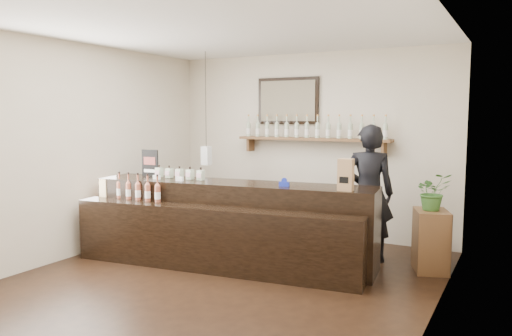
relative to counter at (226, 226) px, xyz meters
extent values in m
plane|color=black|center=(0.31, -0.57, -0.48)|extent=(5.00, 5.00, 0.00)
plane|color=beige|center=(0.31, 1.93, 0.92)|extent=(4.50, 0.00, 4.50)
plane|color=beige|center=(0.31, -3.07, 0.92)|extent=(4.50, 0.00, 4.50)
plane|color=beige|center=(-1.94, -0.57, 0.92)|extent=(0.00, 5.00, 5.00)
plane|color=beige|center=(2.56, -0.57, 0.92)|extent=(0.00, 5.00, 5.00)
plane|color=white|center=(0.31, -0.57, 2.32)|extent=(5.00, 5.00, 0.00)
cube|color=brown|center=(0.41, 1.80, 1.02)|extent=(2.40, 0.25, 0.04)
cube|color=brown|center=(-0.67, 1.83, 0.90)|extent=(0.04, 0.20, 0.20)
cube|color=brown|center=(1.49, 1.83, 0.90)|extent=(0.04, 0.20, 0.20)
cube|color=black|center=(-0.04, 1.90, 1.60)|extent=(1.02, 0.04, 0.72)
cube|color=#4A3D2F|center=(-0.04, 1.88, 1.60)|extent=(0.92, 0.01, 0.62)
cube|color=white|center=(-0.99, 1.03, 0.77)|extent=(0.12, 0.12, 0.28)
cylinder|color=black|center=(-0.99, 1.03, 1.62)|extent=(0.01, 0.01, 1.41)
cylinder|color=#B4C4A4|center=(-0.69, 1.80, 1.14)|extent=(0.07, 0.07, 0.20)
cone|color=#B4C4A4|center=(-0.69, 1.80, 1.27)|extent=(0.07, 0.07, 0.05)
cylinder|color=#B4C4A4|center=(-0.69, 1.80, 1.33)|extent=(0.02, 0.02, 0.07)
cylinder|color=#C7843A|center=(-0.69, 1.80, 1.38)|extent=(0.03, 0.03, 0.02)
cylinder|color=white|center=(-0.69, 1.80, 1.12)|extent=(0.07, 0.07, 0.09)
cylinder|color=#B4C4A4|center=(-0.52, 1.80, 1.14)|extent=(0.07, 0.07, 0.20)
cone|color=#B4C4A4|center=(-0.52, 1.80, 1.27)|extent=(0.07, 0.07, 0.05)
cylinder|color=#B4C4A4|center=(-0.52, 1.80, 1.33)|extent=(0.02, 0.02, 0.07)
cylinder|color=#C7843A|center=(-0.52, 1.80, 1.38)|extent=(0.03, 0.03, 0.02)
cylinder|color=white|center=(-0.52, 1.80, 1.12)|extent=(0.07, 0.07, 0.09)
cylinder|color=#B4C4A4|center=(-0.35, 1.80, 1.14)|extent=(0.07, 0.07, 0.20)
cone|color=#B4C4A4|center=(-0.35, 1.80, 1.27)|extent=(0.07, 0.07, 0.05)
cylinder|color=#B4C4A4|center=(-0.35, 1.80, 1.33)|extent=(0.02, 0.02, 0.07)
cylinder|color=#C7843A|center=(-0.35, 1.80, 1.38)|extent=(0.03, 0.03, 0.02)
cylinder|color=white|center=(-0.35, 1.80, 1.12)|extent=(0.07, 0.07, 0.09)
cylinder|color=#B4C4A4|center=(-0.18, 1.80, 1.14)|extent=(0.07, 0.07, 0.20)
cone|color=#B4C4A4|center=(-0.18, 1.80, 1.27)|extent=(0.07, 0.07, 0.05)
cylinder|color=#B4C4A4|center=(-0.18, 1.80, 1.33)|extent=(0.02, 0.02, 0.07)
cylinder|color=#C7843A|center=(-0.18, 1.80, 1.38)|extent=(0.03, 0.03, 0.02)
cylinder|color=white|center=(-0.18, 1.80, 1.12)|extent=(0.07, 0.07, 0.09)
cylinder|color=#B4C4A4|center=(-0.01, 1.80, 1.14)|extent=(0.07, 0.07, 0.20)
cone|color=#B4C4A4|center=(-0.01, 1.80, 1.27)|extent=(0.07, 0.07, 0.05)
cylinder|color=#B4C4A4|center=(-0.01, 1.80, 1.33)|extent=(0.02, 0.02, 0.07)
cylinder|color=#C7843A|center=(-0.01, 1.80, 1.38)|extent=(0.03, 0.03, 0.02)
cylinder|color=white|center=(-0.01, 1.80, 1.12)|extent=(0.07, 0.07, 0.09)
cylinder|color=#B4C4A4|center=(0.16, 1.80, 1.14)|extent=(0.07, 0.07, 0.20)
cone|color=#B4C4A4|center=(0.16, 1.80, 1.27)|extent=(0.07, 0.07, 0.05)
cylinder|color=#B4C4A4|center=(0.16, 1.80, 1.33)|extent=(0.02, 0.02, 0.07)
cylinder|color=#C7843A|center=(0.16, 1.80, 1.38)|extent=(0.03, 0.03, 0.02)
cylinder|color=white|center=(0.16, 1.80, 1.12)|extent=(0.07, 0.07, 0.09)
cylinder|color=#B4C4A4|center=(0.33, 1.80, 1.14)|extent=(0.07, 0.07, 0.20)
cone|color=#B4C4A4|center=(0.33, 1.80, 1.27)|extent=(0.07, 0.07, 0.05)
cylinder|color=#B4C4A4|center=(0.33, 1.80, 1.33)|extent=(0.02, 0.02, 0.07)
cylinder|color=#C7843A|center=(0.33, 1.80, 1.38)|extent=(0.03, 0.03, 0.02)
cylinder|color=white|center=(0.33, 1.80, 1.12)|extent=(0.07, 0.07, 0.09)
cylinder|color=#B4C4A4|center=(0.49, 1.80, 1.14)|extent=(0.07, 0.07, 0.20)
cone|color=#B4C4A4|center=(0.49, 1.80, 1.27)|extent=(0.07, 0.07, 0.05)
cylinder|color=#B4C4A4|center=(0.49, 1.80, 1.33)|extent=(0.02, 0.02, 0.07)
cylinder|color=#C7843A|center=(0.49, 1.80, 1.38)|extent=(0.03, 0.03, 0.02)
cylinder|color=white|center=(0.49, 1.80, 1.12)|extent=(0.07, 0.07, 0.09)
cylinder|color=#B4C4A4|center=(0.66, 1.80, 1.14)|extent=(0.07, 0.07, 0.20)
cone|color=#B4C4A4|center=(0.66, 1.80, 1.27)|extent=(0.07, 0.07, 0.05)
cylinder|color=#B4C4A4|center=(0.66, 1.80, 1.33)|extent=(0.02, 0.02, 0.07)
cylinder|color=#C7843A|center=(0.66, 1.80, 1.38)|extent=(0.03, 0.03, 0.02)
cylinder|color=white|center=(0.66, 1.80, 1.12)|extent=(0.07, 0.07, 0.09)
cylinder|color=#B4C4A4|center=(0.83, 1.80, 1.14)|extent=(0.07, 0.07, 0.20)
cone|color=#B4C4A4|center=(0.83, 1.80, 1.27)|extent=(0.07, 0.07, 0.05)
cylinder|color=#B4C4A4|center=(0.83, 1.80, 1.33)|extent=(0.02, 0.02, 0.07)
cylinder|color=#C7843A|center=(0.83, 1.80, 1.38)|extent=(0.03, 0.03, 0.02)
cylinder|color=white|center=(0.83, 1.80, 1.12)|extent=(0.07, 0.07, 0.09)
cylinder|color=#B4C4A4|center=(1.00, 1.80, 1.14)|extent=(0.07, 0.07, 0.20)
cone|color=#B4C4A4|center=(1.00, 1.80, 1.27)|extent=(0.07, 0.07, 0.05)
cylinder|color=#B4C4A4|center=(1.00, 1.80, 1.33)|extent=(0.02, 0.02, 0.07)
cylinder|color=#C7843A|center=(1.00, 1.80, 1.38)|extent=(0.03, 0.03, 0.02)
cylinder|color=white|center=(1.00, 1.80, 1.12)|extent=(0.07, 0.07, 0.09)
cylinder|color=#B4C4A4|center=(1.17, 1.80, 1.14)|extent=(0.07, 0.07, 0.20)
cone|color=#B4C4A4|center=(1.17, 1.80, 1.27)|extent=(0.07, 0.07, 0.05)
cylinder|color=#B4C4A4|center=(1.17, 1.80, 1.33)|extent=(0.02, 0.02, 0.07)
cylinder|color=#C7843A|center=(1.17, 1.80, 1.38)|extent=(0.03, 0.03, 0.02)
cylinder|color=white|center=(1.17, 1.80, 1.12)|extent=(0.07, 0.07, 0.09)
cylinder|color=#B4C4A4|center=(1.34, 1.80, 1.14)|extent=(0.07, 0.07, 0.20)
cone|color=#B4C4A4|center=(1.34, 1.80, 1.27)|extent=(0.07, 0.07, 0.05)
cylinder|color=#B4C4A4|center=(1.34, 1.80, 1.33)|extent=(0.02, 0.02, 0.07)
cylinder|color=#C7843A|center=(1.34, 1.80, 1.38)|extent=(0.03, 0.03, 0.02)
cylinder|color=white|center=(1.34, 1.80, 1.12)|extent=(0.07, 0.07, 0.09)
cylinder|color=#B4C4A4|center=(1.51, 1.80, 1.14)|extent=(0.07, 0.07, 0.20)
cone|color=#B4C4A4|center=(1.51, 1.80, 1.27)|extent=(0.07, 0.07, 0.05)
cylinder|color=#B4C4A4|center=(1.51, 1.80, 1.33)|extent=(0.02, 0.02, 0.07)
cylinder|color=#C7843A|center=(1.51, 1.80, 1.38)|extent=(0.03, 0.03, 0.02)
cylinder|color=white|center=(1.51, 1.80, 1.12)|extent=(0.07, 0.07, 0.09)
cube|color=black|center=(0.01, 0.13, 0.03)|extent=(3.69, 1.09, 1.02)
cube|color=black|center=(0.01, -0.35, -0.09)|extent=(3.65, 0.77, 0.77)
cube|color=white|center=(-1.01, -0.10, 0.57)|extent=(0.10, 0.04, 0.05)
cube|color=white|center=(-0.64, -0.10, 0.57)|extent=(0.10, 0.04, 0.05)
cube|color=beige|center=(-1.69, -0.35, 0.35)|extent=(0.12, 0.12, 0.12)
cube|color=beige|center=(-1.69, -0.35, 0.47)|extent=(0.12, 0.12, 0.12)
cube|color=#B4C4A4|center=(-1.12, 0.08, 0.61)|extent=(0.08, 0.08, 0.13)
cube|color=beige|center=(-1.12, 0.03, 0.61)|extent=(0.07, 0.00, 0.06)
cylinder|color=black|center=(-1.12, 0.08, 0.69)|extent=(0.02, 0.02, 0.03)
cube|color=#B4C4A4|center=(-0.95, 0.08, 0.61)|extent=(0.08, 0.08, 0.13)
cube|color=beige|center=(-0.95, 0.03, 0.61)|extent=(0.07, 0.00, 0.06)
cylinder|color=black|center=(-0.95, 0.08, 0.69)|extent=(0.02, 0.02, 0.03)
cube|color=#B4C4A4|center=(-0.78, 0.08, 0.61)|extent=(0.08, 0.08, 0.13)
cube|color=beige|center=(-0.78, 0.03, 0.61)|extent=(0.07, 0.00, 0.06)
cylinder|color=black|center=(-0.78, 0.08, 0.69)|extent=(0.02, 0.02, 0.03)
cube|color=#B4C4A4|center=(-0.60, 0.08, 0.61)|extent=(0.08, 0.08, 0.13)
cube|color=beige|center=(-0.60, 0.03, 0.61)|extent=(0.07, 0.00, 0.06)
cylinder|color=black|center=(-0.60, 0.08, 0.69)|extent=(0.02, 0.02, 0.03)
cube|color=#B4C4A4|center=(-0.43, 0.08, 0.61)|extent=(0.08, 0.08, 0.13)
cube|color=beige|center=(-0.43, 0.03, 0.61)|extent=(0.07, 0.00, 0.06)
cylinder|color=black|center=(-0.43, 0.08, 0.69)|extent=(0.02, 0.02, 0.03)
cylinder|color=#9E4E35|center=(-1.44, -0.35, 0.40)|extent=(0.07, 0.07, 0.20)
cone|color=#9E4E35|center=(-1.44, -0.35, 0.52)|extent=(0.07, 0.07, 0.05)
cylinder|color=#9E4E35|center=(-1.44, -0.35, 0.58)|extent=(0.02, 0.02, 0.07)
cylinder|color=black|center=(-1.44, -0.35, 0.63)|extent=(0.03, 0.03, 0.02)
cylinder|color=white|center=(-1.44, -0.35, 0.38)|extent=(0.07, 0.07, 0.09)
cylinder|color=#9E4E35|center=(-1.28, -0.35, 0.40)|extent=(0.07, 0.07, 0.20)
cone|color=#9E4E35|center=(-1.28, -0.35, 0.52)|extent=(0.07, 0.07, 0.05)
cylinder|color=#9E4E35|center=(-1.28, -0.35, 0.58)|extent=(0.02, 0.02, 0.07)
cylinder|color=black|center=(-1.28, -0.35, 0.63)|extent=(0.03, 0.03, 0.02)
cylinder|color=white|center=(-1.28, -0.35, 0.38)|extent=(0.07, 0.07, 0.09)
cylinder|color=#9E4E35|center=(-1.12, -0.35, 0.40)|extent=(0.07, 0.07, 0.20)
cone|color=#9E4E35|center=(-1.12, -0.35, 0.52)|extent=(0.07, 0.07, 0.05)
cylinder|color=#9E4E35|center=(-1.12, -0.35, 0.58)|extent=(0.02, 0.02, 0.07)
cylinder|color=black|center=(-1.12, -0.35, 0.63)|extent=(0.03, 0.03, 0.02)
cylinder|color=white|center=(-1.12, -0.35, 0.38)|extent=(0.07, 0.07, 0.09)
cylinder|color=#9E4E35|center=(-0.96, -0.35, 0.40)|extent=(0.07, 0.07, 0.20)
cone|color=#9E4E35|center=(-0.96, -0.35, 0.52)|extent=(0.07, 0.07, 0.05)
cylinder|color=#9E4E35|center=(-0.96, -0.35, 0.58)|extent=(0.02, 0.02, 0.07)
cylinder|color=black|center=(-0.96, -0.35, 0.63)|extent=(0.03, 0.03, 0.02)
cylinder|color=white|center=(-0.96, -0.35, 0.38)|extent=(0.07, 0.07, 0.09)
cylinder|color=#9E4E35|center=(-0.80, -0.35, 0.40)|extent=(0.07, 0.07, 0.20)
cone|color=#9E4E35|center=(-0.80, -0.35, 0.52)|extent=(0.07, 0.07, 0.05)
cylinder|color=#9E4E35|center=(-0.80, -0.35, 0.58)|extent=(0.02, 0.02, 0.07)
cylinder|color=black|center=(-0.80, -0.35, 0.63)|extent=(0.03, 0.03, 0.02)
cylinder|color=white|center=(-0.80, -0.35, 0.38)|extent=(0.07, 0.07, 0.09)
cube|color=black|center=(-1.29, 0.10, 0.72)|extent=(0.27, 0.03, 0.37)
cube|color=brown|center=(-1.29, 0.08, 0.76)|extent=(0.19, 0.01, 0.11)
cube|color=white|center=(-1.29, 0.08, 0.62)|extent=(0.19, 0.01, 0.04)
cube|color=#A1764D|center=(1.50, 0.12, 0.72)|extent=(0.17, 0.14, 0.36)
cube|color=black|center=(1.50, 0.06, 0.67)|extent=(0.10, 0.01, 0.07)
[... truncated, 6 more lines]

